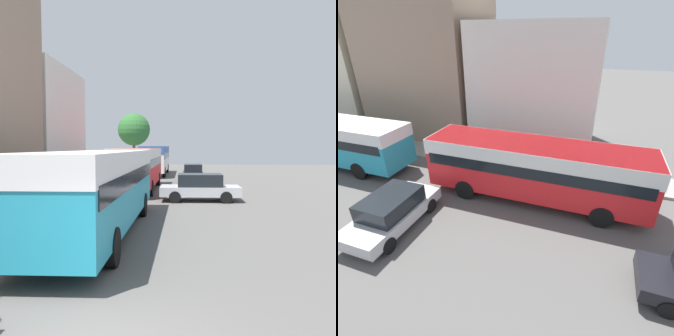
% 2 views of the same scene
% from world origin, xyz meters
% --- Properties ---
extents(building_midblock, '(6.63, 8.56, 10.80)m').
position_xyz_m(building_midblock, '(-9.51, 10.56, 5.40)').
color(building_midblock, gray).
rests_on(building_midblock, ground_plane).
extents(building_far_terrace, '(6.17, 8.04, 8.09)m').
position_xyz_m(building_far_terrace, '(-9.29, 19.30, 4.04)').
color(building_far_terrace, silver).
rests_on(building_far_terrace, ground_plane).
extents(bus_following, '(2.57, 10.45, 2.92)m').
position_xyz_m(bus_following, '(-1.90, 21.08, 1.91)').
color(bus_following, red).
rests_on(bus_following, ground_plane).
extents(car_crossing, '(4.40, 1.96, 1.51)m').
position_xyz_m(car_crossing, '(2.16, 15.98, 0.78)').
color(car_crossing, '#B7B7BC').
rests_on(car_crossing, ground_plane).
extents(pedestrian_near_curb, '(0.43, 0.43, 1.87)m').
position_xyz_m(pedestrian_near_curb, '(-4.47, 11.50, 1.10)').
color(pedestrian_near_curb, '#232838').
rests_on(pedestrian_near_curb, sidewalk).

